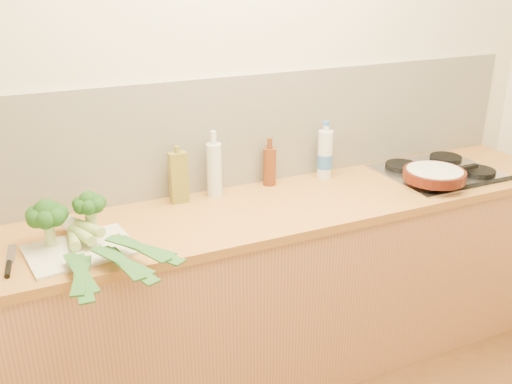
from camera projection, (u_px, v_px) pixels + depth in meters
room_shell at (237, 132)px, 2.72m from camera, size 3.50×3.50×3.50m
counter at (262, 292)px, 2.74m from camera, size 3.20×0.62×0.90m
gas_hob at (440, 171)px, 2.96m from camera, size 0.58×0.50×0.04m
chopping_board at (81, 250)px, 2.17m from camera, size 0.42×0.34×0.01m
broccoli_left at (47, 215)px, 2.15m from camera, size 0.16×0.16×0.19m
broccoli_right at (89, 205)px, 2.23m from camera, size 0.13×0.13×0.19m
leek_front at (76, 248)px, 2.12m from camera, size 0.12×0.66×0.04m
leek_mid at (91, 241)px, 2.14m from camera, size 0.26×0.67×0.04m
leek_back at (104, 234)px, 2.16m from camera, size 0.36×0.59×0.04m
chefs_knife at (9, 265)px, 2.06m from camera, size 0.06×0.27×0.02m
skillet at (435, 174)px, 2.77m from camera, size 0.44×0.30×0.05m
oil_tin at (178, 177)px, 2.58m from camera, size 0.08×0.05×0.27m
glass_bottle at (214, 169)px, 2.64m from camera, size 0.07×0.07×0.31m
amber_bottle at (270, 166)px, 2.79m from camera, size 0.06×0.06×0.24m
water_bottle at (325, 156)px, 2.88m from camera, size 0.08×0.08×0.27m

